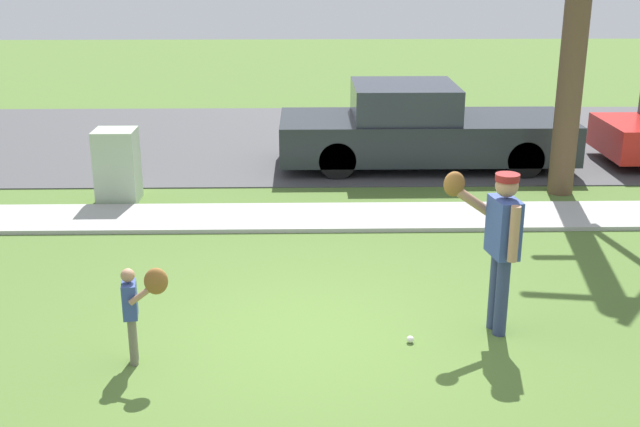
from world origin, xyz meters
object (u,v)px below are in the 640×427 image
object	(u,v)px
baseball	(410,339)
person_adult	(499,235)
utility_cabinet	(117,166)
parked_pickup_dark	(420,129)
person_child	(138,300)

from	to	relation	value
baseball	person_adult	bearing A→B (deg)	16.39
utility_cabinet	parked_pickup_dark	xyz separation A→B (m)	(5.01, 2.02, 0.10)
utility_cabinet	person_adult	bearing A→B (deg)	-43.32
parked_pickup_dark	baseball	bearing A→B (deg)	-98.57
person_adult	baseball	world-z (taller)	person_adult
person_child	parked_pickup_dark	xyz separation A→B (m)	(3.66, 7.23, 0.01)
person_adult	baseball	xyz separation A→B (m)	(-0.88, -0.26, -1.02)
person_adult	person_child	size ratio (longest dim) A/B	1.66
utility_cabinet	person_child	bearing A→B (deg)	-75.49
person_adult	parked_pickup_dark	bearing A→B (deg)	-100.58
person_child	baseball	distance (m)	2.73
baseball	parked_pickup_dark	bearing A→B (deg)	81.43
person_adult	person_child	distance (m)	3.59
person_child	utility_cabinet	bearing A→B (deg)	95.22
baseball	utility_cabinet	distance (m)	6.29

